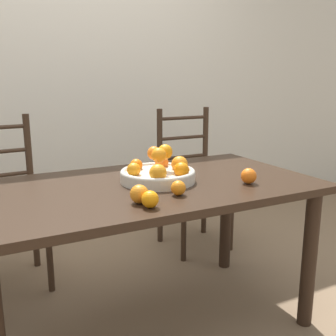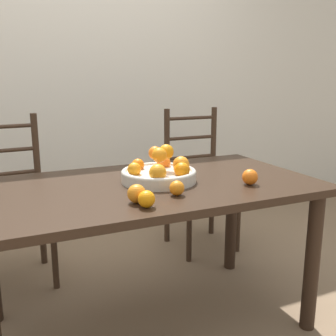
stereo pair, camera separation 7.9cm
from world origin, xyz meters
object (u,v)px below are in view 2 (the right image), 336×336
Objects in this scene: chair_left at (10,203)px; chair_right at (199,181)px; orange_loose_1 at (137,194)px; orange_loose_2 at (177,188)px; orange_loose_3 at (250,177)px; fruit_bowl at (160,172)px; orange_loose_0 at (146,199)px.

chair_right is (1.25, 0.00, 0.00)m from chair_left.
orange_loose_1 is at bearing -129.27° from chair_right.
chair_left and chair_right have the same top height.
orange_loose_3 reaches higher than orange_loose_2.
chair_right is (0.83, 1.00, -0.28)m from orange_loose_1.
orange_loose_3 is (0.35, -0.22, -0.01)m from fruit_bowl.
fruit_bowl is 5.33× the size of orange_loose_0.
orange_loose_1 is at bearing -172.56° from orange_loose_2.
orange_loose_2 is at bearing -177.75° from orange_loose_3.
chair_right is at bearing 56.55° from orange_loose_2.
fruit_bowl reaches higher than orange_loose_3.
orange_loose_1 reaches higher than orange_loose_0.
chair_right is at bearing 50.40° from orange_loose_1.
orange_loose_0 is 0.89× the size of orange_loose_1.
orange_loose_0 is 0.07× the size of chair_left.
chair_left is (-0.44, 1.07, -0.28)m from orange_loose_0.
orange_loose_0 is 1.37m from chair_right.
orange_loose_2 is 0.06× the size of chair_left.
chair_left reaches higher than orange_loose_2.
orange_loose_2 is (0.18, 0.02, -0.01)m from orange_loose_1.
fruit_bowl is 0.35× the size of chair_right.
chair_left reaches higher than orange_loose_0.
orange_loose_3 is 1.40m from chair_left.
chair_left reaches higher than orange_loose_1.
orange_loose_3 is at bearing -31.97° from fruit_bowl.
chair_left is at bearing -179.66° from chair_right.
orange_loose_3 reaches higher than orange_loose_0.
orange_loose_1 is 0.55m from orange_loose_3.
fruit_bowl is 1.01m from chair_right.
orange_loose_0 is 0.07m from orange_loose_1.
orange_loose_0 is at bearing -71.25° from chair_left.
chair_right reaches higher than orange_loose_2.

